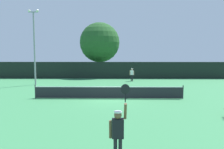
% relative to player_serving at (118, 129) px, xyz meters
% --- Properties ---
extents(ground_plane, '(120.00, 120.00, 0.00)m').
position_rel_player_serving_xyz_m(ground_plane, '(-0.62, 10.73, -1.15)').
color(ground_plane, '#387F4C').
extents(tennis_net, '(11.84, 0.08, 1.07)m').
position_rel_player_serving_xyz_m(tennis_net, '(-0.62, 10.73, -0.64)').
color(tennis_net, '#232328').
rests_on(tennis_net, ground).
extents(perimeter_fence, '(33.00, 0.12, 2.38)m').
position_rel_player_serving_xyz_m(perimeter_fence, '(-0.62, 25.29, 0.04)').
color(perimeter_fence, black).
rests_on(perimeter_fence, ground).
extents(player_serving, '(0.67, 0.40, 2.59)m').
position_rel_player_serving_xyz_m(player_serving, '(0.00, 0.00, 0.00)').
color(player_serving, black).
rests_on(player_serving, ground).
extents(player_receiving, '(0.57, 0.24, 1.65)m').
position_rel_player_serving_xyz_m(player_receiving, '(2.03, 22.02, -0.14)').
color(player_receiving, white).
rests_on(player_receiving, ground).
extents(tennis_ball, '(0.07, 0.07, 0.07)m').
position_rel_player_serving_xyz_m(tennis_ball, '(1.75, 10.99, -1.12)').
color(tennis_ball, '#CCE033').
rests_on(tennis_ball, ground).
extents(light_pole, '(1.18, 0.28, 8.45)m').
position_rel_player_serving_xyz_m(light_pole, '(-9.25, 18.54, 3.64)').
color(light_pole, gray).
rests_on(light_pole, ground).
extents(large_tree, '(6.18, 6.18, 8.38)m').
position_rel_player_serving_xyz_m(large_tree, '(-2.56, 28.45, 4.12)').
color(large_tree, brown).
rests_on(large_tree, ground).
extents(parked_car_near, '(2.07, 4.28, 1.69)m').
position_rel_player_serving_xyz_m(parked_car_near, '(-3.03, 34.04, -0.38)').
color(parked_car_near, red).
rests_on(parked_car_near, ground).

